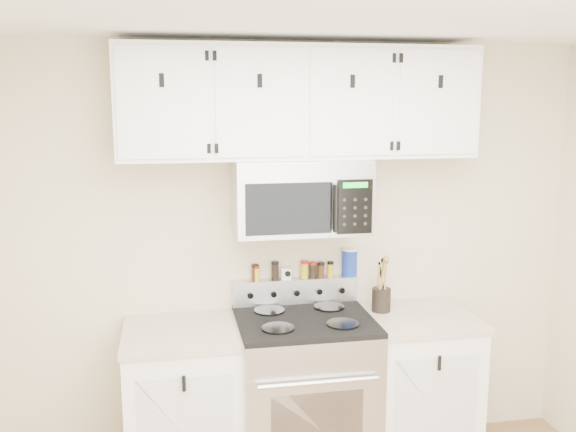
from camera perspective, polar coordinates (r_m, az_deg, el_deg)
The scene contains 16 objects.
back_wall at distance 3.88m, azimuth 0.53°, elevation -3.31°, with size 3.50×0.01×2.50m, color beige.
range at distance 3.85m, azimuth 1.47°, elevation -15.54°, with size 0.76×0.65×1.10m.
base_cabinet_left at distance 3.81m, azimuth -9.24°, elevation -16.40°, with size 0.64×0.62×0.92m.
base_cabinet_right at distance 4.07m, azimuth 11.26°, elevation -14.66°, with size 0.64×0.62×0.92m.
microwave at distance 3.63m, azimuth 1.14°, elevation 1.82°, with size 0.76×0.44×0.42m.
upper_cabinets at distance 3.61m, azimuth 1.08°, elevation 10.07°, with size 2.00×0.35×0.62m.
utensil_crock at distance 3.89m, azimuth 8.29°, elevation -7.21°, with size 0.11×0.11×0.33m.
kitchen_timer at distance 3.87m, azimuth -0.08°, elevation -5.13°, with size 0.06×0.05×0.07m, color white.
salt_canister at distance 3.94m, azimuth 5.49°, elevation -4.10°, with size 0.09×0.09×0.17m.
spice_jar_0 at distance 3.84m, azimuth -2.93°, elevation -5.03°, with size 0.04×0.04×0.10m.
spice_jar_1 at distance 3.84m, azimuth -2.88°, elevation -5.07°, with size 0.04×0.04×0.09m.
spice_jar_2 at distance 3.85m, azimuth -1.15°, elevation -4.87°, with size 0.05×0.05×0.11m.
spice_jar_3 at distance 3.89m, azimuth 1.47°, elevation -4.77°, with size 0.05×0.05×0.11m.
spice_jar_4 at distance 3.90m, azimuth 2.22°, elevation -4.81°, with size 0.05×0.05×0.10m.
spice_jar_5 at distance 3.91m, azimuth 2.94°, elevation -4.78°, with size 0.04×0.04×0.09m.
spice_jar_6 at distance 3.92m, azimuth 3.79°, elevation -4.73°, with size 0.04×0.04×0.10m.
Camera 1 is at (-0.74, -1.96, 2.17)m, focal length 40.00 mm.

